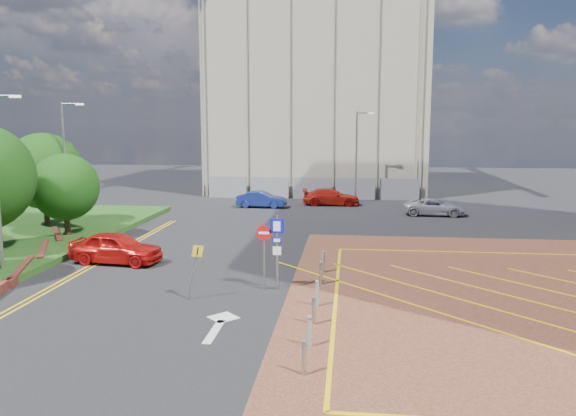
% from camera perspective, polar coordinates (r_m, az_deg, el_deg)
% --- Properties ---
extents(ground, '(140.00, 140.00, 0.00)m').
position_cam_1_polar(ground, '(23.10, -2.67, -8.98)').
color(ground, black).
rests_on(ground, ground).
extents(retaining_wall, '(6.06, 20.33, 0.40)m').
position_cam_1_polar(retaining_wall, '(29.04, -25.79, -5.77)').
color(retaining_wall, brown).
rests_on(retaining_wall, ground).
extents(tree_c, '(4.00, 4.00, 4.90)m').
position_cam_1_polar(tree_c, '(36.20, -21.70, 1.99)').
color(tree_c, '#3D2B1C').
rests_on(tree_c, grass_bed).
extents(tree_d, '(5.00, 5.00, 6.08)m').
position_cam_1_polar(tree_d, '(40.20, -23.54, 3.45)').
color(tree_d, '#3D2B1C').
rests_on(tree_d, grass_bed).
extents(lamp_left_far, '(1.53, 0.16, 8.00)m').
position_cam_1_polar(lamp_left_far, '(38.27, -21.64, 4.53)').
color(lamp_left_far, '#9EA0A8').
rests_on(lamp_left_far, grass_bed).
extents(lamp_back, '(1.53, 0.16, 8.00)m').
position_cam_1_polar(lamp_back, '(49.82, 7.04, 5.52)').
color(lamp_back, '#9EA0A8').
rests_on(lamp_back, ground).
extents(sign_cluster, '(1.17, 0.12, 3.20)m').
position_cam_1_polar(sign_cluster, '(23.49, -1.62, -3.74)').
color(sign_cluster, '#9EA0A8').
rests_on(sign_cluster, ground).
extents(warning_sign, '(0.70, 0.41, 2.25)m').
position_cam_1_polar(warning_sign, '(22.60, -9.46, -5.73)').
color(warning_sign, '#9EA0A8').
rests_on(warning_sign, ground).
extents(bollard_row, '(0.14, 11.14, 0.90)m').
position_cam_1_polar(bollard_row, '(21.14, 2.85, -9.33)').
color(bollard_row, '#9EA0A8').
rests_on(bollard_row, forecourt).
extents(construction_building, '(21.20, 19.20, 22.00)m').
position_cam_1_polar(construction_building, '(61.97, 3.17, 12.31)').
color(construction_building, '#A9A18A').
rests_on(construction_building, ground).
extents(construction_fence, '(21.60, 0.06, 2.00)m').
position_cam_1_polar(construction_fence, '(52.15, 3.56, 2.00)').
color(construction_fence, gray).
rests_on(construction_fence, ground).
extents(car_red_left, '(4.83, 2.40, 1.58)m').
position_cam_1_polar(car_red_left, '(29.53, -17.07, -3.87)').
color(car_red_left, red).
rests_on(car_red_left, ground).
extents(car_blue_back, '(4.18, 1.63, 1.36)m').
position_cam_1_polar(car_blue_back, '(46.93, -2.70, 0.88)').
color(car_blue_back, navy).
rests_on(car_blue_back, ground).
extents(car_red_back, '(4.93, 2.13, 1.41)m').
position_cam_1_polar(car_red_back, '(48.39, 4.40, 1.13)').
color(car_red_back, '#B51A0F').
rests_on(car_red_back, ground).
extents(car_silver_back, '(4.73, 2.37, 1.29)m').
position_cam_1_polar(car_silver_back, '(44.32, 14.67, 0.10)').
color(car_silver_back, silver).
rests_on(car_silver_back, ground).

